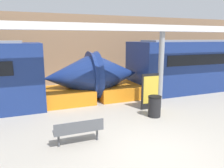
{
  "coord_description": "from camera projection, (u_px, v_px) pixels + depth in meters",
  "views": [
    {
      "loc": [
        -3.34,
        -5.01,
        3.32
      ],
      "look_at": [
        -0.0,
        3.45,
        1.4
      ],
      "focal_mm": 35.0,
      "sensor_mm": 36.0,
      "label": 1
    }
  ],
  "objects": [
    {
      "name": "bench_near",
      "position": [
        79.0,
        129.0,
        6.86
      ],
      "size": [
        1.56,
        0.45,
        0.81
      ],
      "rotation": [
        0.0,
        0.0,
        -0.0
      ],
      "color": "#4C4F54",
      "rests_on": "ground_plane"
    },
    {
      "name": "trash_bin",
      "position": [
        154.0,
        106.0,
        9.35
      ],
      "size": [
        0.57,
        0.57,
        0.9
      ],
      "color": "black",
      "rests_on": "ground_plane"
    },
    {
      "name": "canopy_beam",
      "position": [
        163.0,
        28.0,
        9.89
      ],
      "size": [
        28.0,
        0.6,
        0.28
      ],
      "primitive_type": "cube",
      "color": "silver",
      "rests_on": "support_column_near"
    },
    {
      "name": "station_wall",
      "position": [
        74.0,
        49.0,
        15.98
      ],
      "size": [
        56.0,
        0.2,
        5.0
      ],
      "primitive_type": "cube",
      "color": "#937051",
      "rests_on": "ground_plane"
    },
    {
      "name": "train_left",
      "position": [
        215.0,
        65.0,
        14.97
      ],
      "size": [
        17.71,
        2.93,
        3.2
      ],
      "color": "navy",
      "rests_on": "ground_plane"
    },
    {
      "name": "poster_board",
      "position": [
        152.0,
        91.0,
        10.32
      ],
      "size": [
        1.1,
        0.07,
        1.7
      ],
      "color": "black",
      "rests_on": "ground_plane"
    },
    {
      "name": "support_column_near",
      "position": [
        161.0,
        71.0,
        10.29
      ],
      "size": [
        0.25,
        0.25,
        3.61
      ],
      "primitive_type": "cylinder",
      "color": "gray",
      "rests_on": "ground_plane"
    },
    {
      "name": "ground_plane",
      "position": [
        155.0,
        153.0,
        6.45
      ],
      "size": [
        60.0,
        60.0,
        0.0
      ],
      "primitive_type": "plane",
      "color": "#A8A093"
    }
  ]
}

